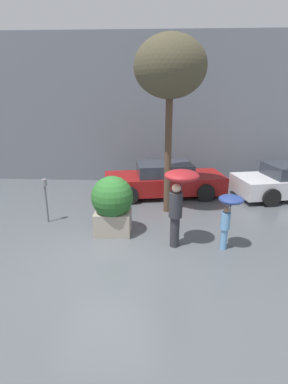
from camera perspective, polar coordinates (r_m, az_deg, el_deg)
The scene contains 8 objects.
ground_plane at distance 7.44m, azimuth -7.05°, elevation -11.53°, with size 40.00×40.00×0.00m, color #51565B.
building_facade at distance 12.92m, azimuth -2.66°, elevation 15.27°, with size 18.00×0.30×6.00m.
planter_box at distance 8.06m, azimuth -6.03°, elevation -2.15°, with size 1.12×1.12×1.62m.
person_adult at distance 7.23m, azimuth 6.73°, elevation 0.21°, with size 0.83×0.83×1.96m.
person_child at distance 7.43m, azimuth 15.89°, elevation -3.18°, with size 0.60×0.60×1.39m.
parked_car_near at distance 11.24m, azimuth 3.83°, elevation 2.26°, with size 4.60×2.40×1.24m.
street_tree at distance 9.20m, azimuth 5.01°, elevation 22.38°, with size 2.09×2.09×5.29m.
parking_meter at distance 9.18m, azimuth -18.29°, elevation 0.05°, with size 0.14×0.14×1.33m.
Camera 1 is at (1.21, -6.35, 3.68)m, focal length 28.00 mm.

